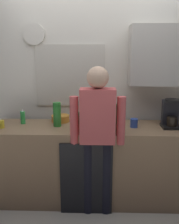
{
  "coord_description": "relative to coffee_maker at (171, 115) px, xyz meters",
  "views": [
    {
      "loc": [
        0.0,
        -2.51,
        1.74
      ],
      "look_at": [
        -0.09,
        0.25,
        1.08
      ],
      "focal_mm": 40.8,
      "sensor_mm": 36.0,
      "label": 1
    }
  ],
  "objects": [
    {
      "name": "coffee_maker",
      "position": [
        0.0,
        0.0,
        0.0
      ],
      "size": [
        0.2,
        0.2,
        0.33
      ],
      "color": "black",
      "rests_on": "kitchen_counter"
    },
    {
      "name": "person_at_sink",
      "position": [
        -0.83,
        -0.31,
        -0.09
      ],
      "size": [
        0.57,
        0.22,
        1.6
      ],
      "rotation": [
        0.0,
        0.0,
        0.22
      ],
      "color": "black",
      "rests_on": "ground_plane"
    },
    {
      "name": "kitchen_counter",
      "position": [
        -0.83,
        -0.01,
        -0.59
      ],
      "size": [
        2.47,
        0.64,
        0.9
      ],
      "primitive_type": "cube",
      "color": "#937251",
      "rests_on": "ground_plane"
    },
    {
      "name": "mixing_bowl",
      "position": [
        -1.29,
        0.2,
        -0.11
      ],
      "size": [
        0.22,
        0.22,
        0.08
      ],
      "primitive_type": "cylinder",
      "color": "orange",
      "rests_on": "kitchen_counter"
    },
    {
      "name": "bottle_clear_soda",
      "position": [
        -1.3,
        -0.01,
        -0.01
      ],
      "size": [
        0.09,
        0.09,
        0.28
      ],
      "primitive_type": "cylinder",
      "color": "#2D8C33",
      "rests_on": "kitchen_counter"
    },
    {
      "name": "dishwasher_panel",
      "position": [
        -0.95,
        -0.34,
        -0.64
      ],
      "size": [
        0.56,
        0.02,
        0.81
      ],
      "primitive_type": "cube",
      "color": "black",
      "rests_on": "ground_plane"
    },
    {
      "name": "cup_yellow_cup",
      "position": [
        -1.92,
        -0.09,
        -0.1
      ],
      "size": [
        0.07,
        0.07,
        0.08
      ],
      "primitive_type": "cylinder",
      "color": "yellow",
      "rests_on": "kitchen_counter"
    },
    {
      "name": "bottle_green_wine",
      "position": [
        -0.64,
        -0.18,
        0.0
      ],
      "size": [
        0.07,
        0.07,
        0.3
      ],
      "primitive_type": "cylinder",
      "color": "#195923",
      "rests_on": "kitchen_counter"
    },
    {
      "name": "cup_blue_mug",
      "position": [
        -0.42,
        -0.02,
        -0.1
      ],
      "size": [
        0.08,
        0.08,
        0.1
      ],
      "primitive_type": "cylinder",
      "color": "#3351B2",
      "rests_on": "kitchen_counter"
    },
    {
      "name": "ground_plane",
      "position": [
        -0.83,
        -0.31,
        -1.04
      ],
      "size": [
        8.0,
        8.0,
        0.0
      ],
      "primitive_type": "plane",
      "color": "beige"
    },
    {
      "name": "dish_soap",
      "position": [
        -1.72,
        0.09,
        -0.07
      ],
      "size": [
        0.06,
        0.06,
        0.18
      ],
      "color": "green",
      "rests_on": "kitchen_counter"
    },
    {
      "name": "back_wall_assembly",
      "position": [
        -0.73,
        0.39,
        0.32
      ],
      "size": [
        4.07,
        0.42,
        2.6
      ],
      "color": "silver",
      "rests_on": "ground_plane"
    },
    {
      "name": "potted_plant",
      "position": [
        -0.99,
        -0.21,
        -0.01
      ],
      "size": [
        0.15,
        0.15,
        0.23
      ],
      "color": "#9E5638",
      "rests_on": "kitchen_counter"
    }
  ]
}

